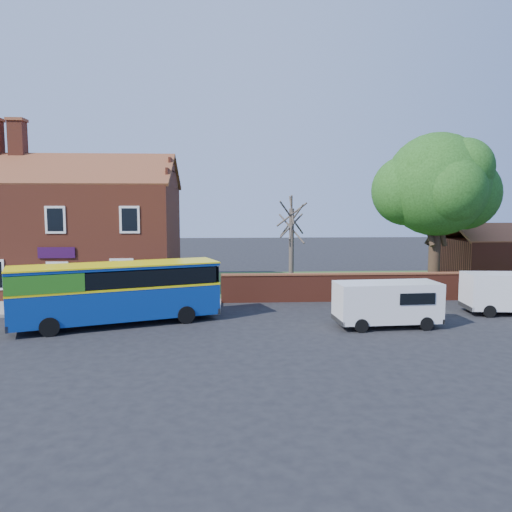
{
  "coord_description": "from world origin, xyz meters",
  "views": [
    {
      "loc": [
        2.31,
        -20.35,
        5.47
      ],
      "look_at": [
        3.83,
        5.0,
        2.8
      ],
      "focal_mm": 35.0,
      "sensor_mm": 36.0,
      "label": 1
    }
  ],
  "objects": [
    {
      "name": "shop_building",
      "position": [
        -7.02,
        11.5,
        3.41
      ],
      "size": [
        12.3,
        8.13,
        10.5
      ],
      "color": "brown",
      "rests_on": "ground"
    },
    {
      "name": "kerb",
      "position": [
        -7.0,
        4.0,
        0.07
      ],
      "size": [
        18.0,
        0.15,
        0.14
      ],
      "primitive_type": "cube",
      "color": "slate",
      "rests_on": "ground"
    },
    {
      "name": "pavement",
      "position": [
        -7.0,
        5.75,
        0.06
      ],
      "size": [
        18.0,
        3.5,
        0.12
      ],
      "primitive_type": "cube",
      "color": "gray",
      "rests_on": "ground"
    },
    {
      "name": "van_near",
      "position": [
        9.45,
        1.09,
        1.12
      ],
      "size": [
        4.67,
        2.14,
        2.0
      ],
      "rotation": [
        0.0,
        0.0,
        0.06
      ],
      "color": "white",
      "rests_on": "ground"
    },
    {
      "name": "boundary_wall",
      "position": [
        13.0,
        7.0,
        0.81
      ],
      "size": [
        22.0,
        0.38,
        1.6
      ],
      "color": "maroon",
      "rests_on": "ground"
    },
    {
      "name": "grass_strip",
      "position": [
        13.0,
        13.0,
        0.02
      ],
      "size": [
        26.0,
        12.0,
        0.04
      ],
      "primitive_type": "cube",
      "color": "#426B28",
      "rests_on": "ground"
    },
    {
      "name": "ground",
      "position": [
        0.0,
        0.0,
        0.0
      ],
      "size": [
        120.0,
        120.0,
        0.0
      ],
      "primitive_type": "plane",
      "color": "black",
      "rests_on": "ground"
    },
    {
      "name": "bus",
      "position": [
        -2.92,
        2.16,
        1.58
      ],
      "size": [
        9.35,
        5.22,
        2.78
      ],
      "rotation": [
        0.0,
        0.0,
        0.34
      ],
      "color": "navy",
      "rests_on": "ground"
    },
    {
      "name": "large_tree",
      "position": [
        15.5,
        10.4,
        6.45
      ],
      "size": [
        8.08,
        6.39,
        9.85
      ],
      "color": "black",
      "rests_on": "ground"
    },
    {
      "name": "outbuilding",
      "position": [
        22.0,
        13.0,
        1.61
      ],
      "size": [
        8.2,
        5.06,
        4.17
      ],
      "color": "maroon",
      "rests_on": "ground"
    },
    {
      "name": "bare_tree",
      "position": [
        6.25,
        9.54,
        2.9
      ],
      "size": [
        2.12,
        2.53,
        5.66
      ],
      "color": "#4C4238",
      "rests_on": "ground"
    }
  ]
}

